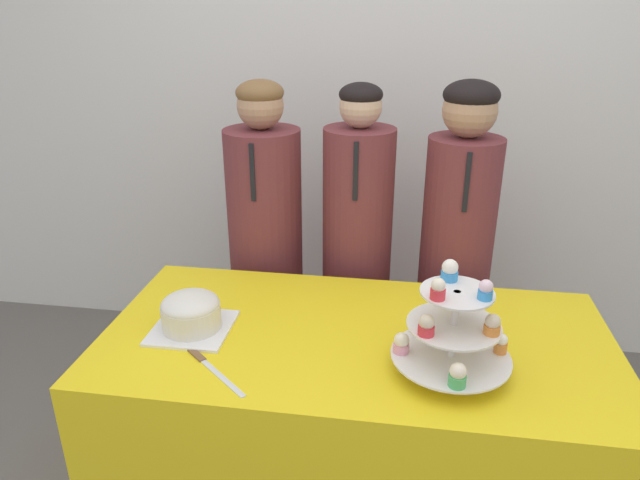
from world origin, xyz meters
The scene contains 8 objects.
wall_back centered at (0.00, 1.65, 1.35)m, with size 9.00×0.06×2.70m.
table centered at (0.00, 0.39, 0.37)m, with size 1.58×0.78×0.74m.
round_cake centered at (-0.52, 0.35, 0.80)m, with size 0.24×0.24×0.12m.
cake_knife centered at (-0.42, 0.18, 0.75)m, with size 0.24×0.21×0.01m.
cupcake_stand centered at (0.27, 0.25, 0.88)m, with size 0.33×0.33×0.31m.
student_0 centered at (-0.44, 1.01, 0.67)m, with size 0.31×0.31×1.43m.
student_1 centered at (-0.06, 1.01, 0.67)m, with size 0.28×0.29×1.43m.
student_2 centered at (0.34, 1.01, 0.70)m, with size 0.28×0.29×1.45m.
Camera 1 is at (0.12, -1.13, 1.70)m, focal length 32.00 mm.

